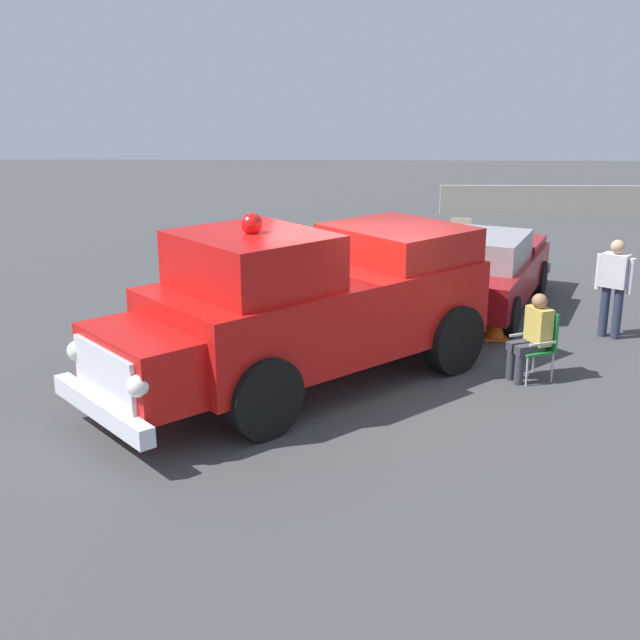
{
  "coord_description": "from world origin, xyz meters",
  "views": [
    {
      "loc": [
        0.32,
        11.26,
        4.37
      ],
      "look_at": [
        0.57,
        0.05,
        0.93
      ],
      "focal_mm": 46.25,
      "sensor_mm": 36.0,
      "label": 1
    }
  ],
  "objects_px": {
    "lawn_chair_near_truck": "(539,340)",
    "lawn_chair_by_car": "(461,237)",
    "spectator_seated": "(532,334)",
    "lawn_chair_spare": "(201,288)",
    "vintage_fire_truck": "(307,305)",
    "classic_hot_rod": "(483,269)",
    "traffic_cone": "(496,320)",
    "spectator_standing": "(614,282)"
  },
  "relations": [
    {
      "from": "lawn_chair_near_truck",
      "to": "lawn_chair_by_car",
      "type": "xyz_separation_m",
      "value": [
        0.08,
        -7.57,
        0.0
      ]
    },
    {
      "from": "spectator_seated",
      "to": "lawn_chair_spare",
      "type": "bearing_deg",
      "value": -28.66
    },
    {
      "from": "vintage_fire_truck",
      "to": "spectator_seated",
      "type": "relative_size",
      "value": 4.57
    },
    {
      "from": "lawn_chair_by_car",
      "to": "lawn_chair_spare",
      "type": "bearing_deg",
      "value": 41.76
    },
    {
      "from": "vintage_fire_truck",
      "to": "classic_hot_rod",
      "type": "distance_m",
      "value": 5.2
    },
    {
      "from": "traffic_cone",
      "to": "spectator_standing",
      "type": "bearing_deg",
      "value": -177.3
    },
    {
      "from": "vintage_fire_truck",
      "to": "spectator_seated",
      "type": "bearing_deg",
      "value": -174.88
    },
    {
      "from": "classic_hot_rod",
      "to": "lawn_chair_near_truck",
      "type": "xyz_separation_m",
      "value": [
        -0.19,
        3.75,
        -0.16
      ]
    },
    {
      "from": "classic_hot_rod",
      "to": "lawn_chair_by_car",
      "type": "distance_m",
      "value": 3.82
    },
    {
      "from": "classic_hot_rod",
      "to": "lawn_chair_near_truck",
      "type": "height_order",
      "value": "classic_hot_rod"
    },
    {
      "from": "spectator_seated",
      "to": "spectator_standing",
      "type": "distance_m",
      "value": 2.7
    },
    {
      "from": "classic_hot_rod",
      "to": "lawn_chair_by_car",
      "type": "relative_size",
      "value": 4.64
    },
    {
      "from": "spectator_standing",
      "to": "vintage_fire_truck",
      "type": "bearing_deg",
      "value": 24.7
    },
    {
      "from": "classic_hot_rod",
      "to": "traffic_cone",
      "type": "height_order",
      "value": "classic_hot_rod"
    },
    {
      "from": "vintage_fire_truck",
      "to": "spectator_standing",
      "type": "bearing_deg",
      "value": -155.3
    },
    {
      "from": "vintage_fire_truck",
      "to": "traffic_cone",
      "type": "bearing_deg",
      "value": -144.27
    },
    {
      "from": "lawn_chair_near_truck",
      "to": "lawn_chair_spare",
      "type": "distance_m",
      "value": 6.09
    },
    {
      "from": "classic_hot_rod",
      "to": "traffic_cone",
      "type": "bearing_deg",
      "value": 87.53
    },
    {
      "from": "lawn_chair_near_truck",
      "to": "traffic_cone",
      "type": "height_order",
      "value": "lawn_chair_near_truck"
    },
    {
      "from": "classic_hot_rod",
      "to": "lawn_chair_spare",
      "type": "bearing_deg",
      "value": 10.13
    },
    {
      "from": "lawn_chair_near_truck",
      "to": "lawn_chair_spare",
      "type": "relative_size",
      "value": 1.0
    },
    {
      "from": "classic_hot_rod",
      "to": "lawn_chair_near_truck",
      "type": "bearing_deg",
      "value": 92.96
    },
    {
      "from": "classic_hot_rod",
      "to": "spectator_standing",
      "type": "relative_size",
      "value": 2.83
    },
    {
      "from": "vintage_fire_truck",
      "to": "lawn_chair_spare",
      "type": "bearing_deg",
      "value": -57.3
    },
    {
      "from": "lawn_chair_spare",
      "to": "spectator_standing",
      "type": "height_order",
      "value": "spectator_standing"
    },
    {
      "from": "classic_hot_rod",
      "to": "vintage_fire_truck",
      "type": "bearing_deg",
      "value": 52.36
    },
    {
      "from": "spectator_seated",
      "to": "traffic_cone",
      "type": "height_order",
      "value": "spectator_seated"
    },
    {
      "from": "lawn_chair_by_car",
      "to": "traffic_cone",
      "type": "distance_m",
      "value": 5.71
    },
    {
      "from": "classic_hot_rod",
      "to": "spectator_standing",
      "type": "distance_m",
      "value": 2.59
    },
    {
      "from": "lawn_chair_near_truck",
      "to": "spectator_standing",
      "type": "bearing_deg",
      "value": -130.25
    },
    {
      "from": "spectator_standing",
      "to": "lawn_chair_near_truck",
      "type": "bearing_deg",
      "value": 49.75
    },
    {
      "from": "lawn_chair_near_truck",
      "to": "spectator_seated",
      "type": "height_order",
      "value": "spectator_seated"
    },
    {
      "from": "vintage_fire_truck",
      "to": "lawn_chair_spare",
      "type": "relative_size",
      "value": 5.78
    },
    {
      "from": "spectator_standing",
      "to": "traffic_cone",
      "type": "relative_size",
      "value": 2.64
    },
    {
      "from": "lawn_chair_by_car",
      "to": "spectator_standing",
      "type": "xyz_separation_m",
      "value": [
        -1.74,
        5.61,
        0.37
      ]
    },
    {
      "from": "vintage_fire_truck",
      "to": "spectator_standing",
      "type": "relative_size",
      "value": 3.52
    },
    {
      "from": "vintage_fire_truck",
      "to": "traffic_cone",
      "type": "height_order",
      "value": "vintage_fire_truck"
    },
    {
      "from": "lawn_chair_near_truck",
      "to": "spectator_standing",
      "type": "distance_m",
      "value": 2.6
    },
    {
      "from": "spectator_standing",
      "to": "lawn_chair_spare",
      "type": "bearing_deg",
      "value": -6.98
    },
    {
      "from": "lawn_chair_spare",
      "to": "spectator_standing",
      "type": "bearing_deg",
      "value": 173.02
    },
    {
      "from": "spectator_seated",
      "to": "classic_hot_rod",
      "type": "bearing_deg",
      "value": -88.89
    },
    {
      "from": "vintage_fire_truck",
      "to": "classic_hot_rod",
      "type": "relative_size",
      "value": 1.24
    }
  ]
}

